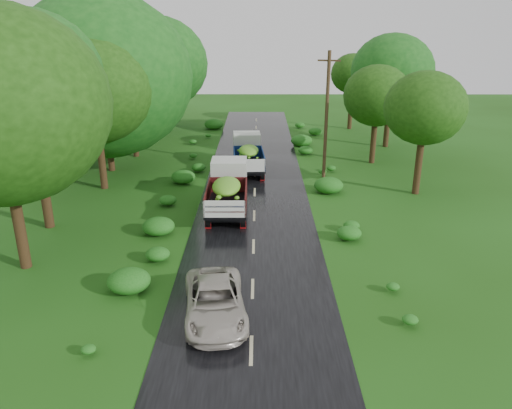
{
  "coord_description": "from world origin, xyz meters",
  "views": [
    {
      "loc": [
        0.22,
        -13.7,
        10.24
      ],
      "look_at": [
        0.11,
        9.24,
        1.7
      ],
      "focal_mm": 35.0,
      "sensor_mm": 36.0,
      "label": 1
    }
  ],
  "objects_px": {
    "truck_far": "(248,152)",
    "utility_pole": "(327,115)",
    "truck_near": "(228,187)",
    "car": "(215,301)"
  },
  "relations": [
    {
      "from": "truck_far",
      "to": "truck_near",
      "type": "bearing_deg",
      "value": -100.61
    },
    {
      "from": "truck_far",
      "to": "utility_pole",
      "type": "xyz_separation_m",
      "value": [
        5.25,
        -1.54,
        2.98
      ]
    },
    {
      "from": "utility_pole",
      "to": "truck_far",
      "type": "bearing_deg",
      "value": 176.74
    },
    {
      "from": "truck_near",
      "to": "truck_far",
      "type": "bearing_deg",
      "value": 82.69
    },
    {
      "from": "truck_near",
      "to": "truck_far",
      "type": "xyz_separation_m",
      "value": [
        0.97,
        7.98,
        -0.07
      ]
    },
    {
      "from": "truck_near",
      "to": "car",
      "type": "height_order",
      "value": "truck_near"
    },
    {
      "from": "truck_far",
      "to": "car",
      "type": "xyz_separation_m",
      "value": [
        -0.82,
        -18.84,
        -0.69
      ]
    },
    {
      "from": "car",
      "to": "truck_far",
      "type": "bearing_deg",
      "value": 80.25
    },
    {
      "from": "truck_near",
      "to": "car",
      "type": "bearing_deg",
      "value": -89.61
    },
    {
      "from": "truck_near",
      "to": "car",
      "type": "relative_size",
      "value": 1.29
    }
  ]
}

